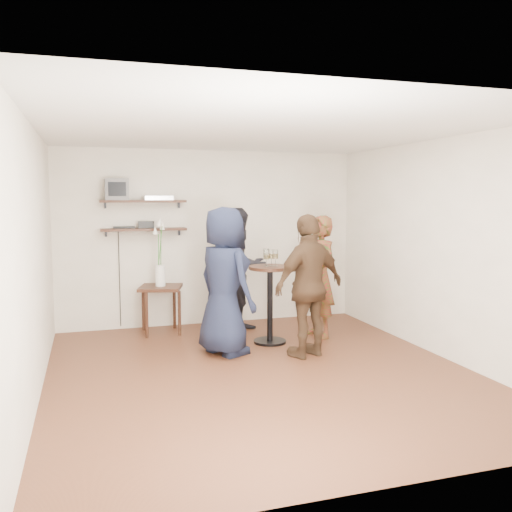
{
  "coord_description": "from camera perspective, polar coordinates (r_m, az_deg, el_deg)",
  "views": [
    {
      "loc": [
        -1.76,
        -5.46,
        1.9
      ],
      "look_at": [
        0.06,
        0.4,
        1.24
      ],
      "focal_mm": 38.0,
      "sensor_mm": 36.0,
      "label": 1
    }
  ],
  "objects": [
    {
      "name": "person_brown",
      "position": [
        6.48,
        5.62,
        -3.15
      ],
      "size": [
        1.08,
        0.73,
        1.71
      ],
      "primitive_type": "imported",
      "rotation": [
        0.0,
        0.0,
        3.48
      ],
      "color": "#422C1C",
      "rests_on": "room"
    },
    {
      "name": "shelf_upper",
      "position": [
        7.87,
        -11.79,
        5.66
      ],
      "size": [
        1.2,
        0.25,
        0.04
      ],
      "primitive_type": "cube",
      "color": "black",
      "rests_on": "room"
    },
    {
      "name": "wine_glass_fr",
      "position": [
        7.0,
        2.06,
        0.11
      ],
      "size": [
        0.07,
        0.07,
        0.22
      ],
      "color": "silver",
      "rests_on": "drinks_table"
    },
    {
      "name": "person_plaid",
      "position": [
        7.42,
        6.7,
        -2.17
      ],
      "size": [
        0.48,
        0.66,
        1.66
      ],
      "primitive_type": "imported",
      "rotation": [
        0.0,
        0.0,
        -1.43
      ],
      "color": "maroon",
      "rests_on": "room"
    },
    {
      "name": "crt_monitor",
      "position": [
        7.85,
        -14.47,
        6.82
      ],
      "size": [
        0.32,
        0.3,
        0.3
      ],
      "primitive_type": "cube",
      "color": "#59595B",
      "rests_on": "shelf_upper"
    },
    {
      "name": "radio",
      "position": [
        7.88,
        -11.5,
        3.25
      ],
      "size": [
        0.22,
        0.1,
        0.1
      ],
      "primitive_type": "cube",
      "color": "black",
      "rests_on": "shelf_lower"
    },
    {
      "name": "wine_glass_fl",
      "position": [
        6.97,
        1.09,
        0.03
      ],
      "size": [
        0.07,
        0.07,
        0.21
      ],
      "color": "silver",
      "rests_on": "drinks_table"
    },
    {
      "name": "person_dark",
      "position": [
        7.67,
        -1.75,
        -1.49
      ],
      "size": [
        1.01,
        0.88,
        1.76
      ],
      "primitive_type": "imported",
      "rotation": [
        0.0,
        0.0,
        0.28
      ],
      "color": "black",
      "rests_on": "room"
    },
    {
      "name": "wine_glass_br",
      "position": [
        7.03,
        1.64,
        0.11
      ],
      "size": [
        0.07,
        0.07,
        0.21
      ],
      "color": "silver",
      "rests_on": "drinks_table"
    },
    {
      "name": "room",
      "position": [
        5.77,
        0.59,
        0.19
      ],
      "size": [
        4.58,
        5.08,
        2.68
      ],
      "color": "#422315",
      "rests_on": "ground"
    },
    {
      "name": "wine_glass_bl",
      "position": [
        7.06,
        1.08,
        0.2
      ],
      "size": [
        0.07,
        0.07,
        0.22
      ],
      "color": "silver",
      "rests_on": "drinks_table"
    },
    {
      "name": "vase_lilies",
      "position": [
        7.66,
        -10.06,
        -0.87
      ],
      "size": [
        0.19,
        0.2,
        0.97
      ],
      "rotation": [
        0.0,
        0.0,
        -0.28
      ],
      "color": "white",
      "rests_on": "side_table"
    },
    {
      "name": "side_table",
      "position": [
        7.73,
        -10.0,
        -3.94
      ],
      "size": [
        0.69,
        0.69,
        0.67
      ],
      "rotation": [
        0.0,
        0.0,
        -0.28
      ],
      "color": "black",
      "rests_on": "room"
    },
    {
      "name": "shelf_lower",
      "position": [
        7.88,
        -11.72,
        2.75
      ],
      "size": [
        1.2,
        0.25,
        0.04
      ],
      "primitive_type": "cube",
      "color": "black",
      "rests_on": "room"
    },
    {
      "name": "person_navy",
      "position": [
        6.56,
        -3.34,
        -2.65
      ],
      "size": [
        0.88,
        1.03,
        1.8
      ],
      "primitive_type": "imported",
      "rotation": [
        0.0,
        0.0,
        2.0
      ],
      "color": "#151B31",
      "rests_on": "room"
    },
    {
      "name": "drinks_table",
      "position": [
        7.08,
        1.48,
        -3.99
      ],
      "size": [
        0.56,
        0.56,
        1.02
      ],
      "color": "black",
      "rests_on": "room"
    },
    {
      "name": "dvd_deck",
      "position": [
        7.9,
        -10.25,
        6.04
      ],
      "size": [
        0.4,
        0.24,
        0.06
      ],
      "primitive_type": "cube",
      "color": "silver",
      "rests_on": "shelf_upper"
    },
    {
      "name": "power_strip",
      "position": [
        7.91,
        -13.73,
        2.95
      ],
      "size": [
        0.3,
        0.05,
        0.03
      ],
      "primitive_type": "cube",
      "color": "black",
      "rests_on": "shelf_lower"
    }
  ]
}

